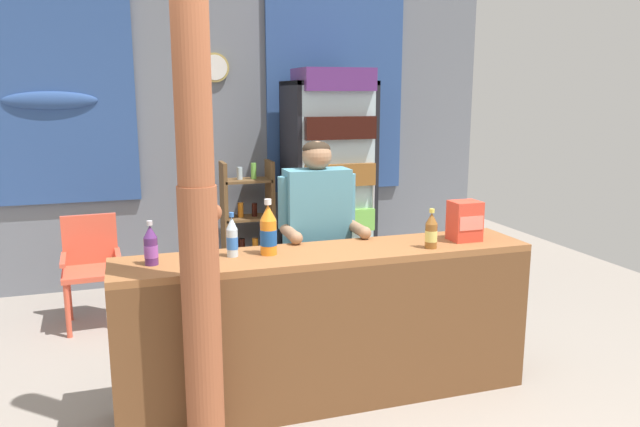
% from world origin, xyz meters
% --- Properties ---
extents(ground_plane, '(8.01, 8.01, 0.00)m').
position_xyz_m(ground_plane, '(0.00, 1.23, 0.00)').
color(ground_plane, gray).
extents(back_wall_curtained, '(5.34, 0.22, 2.86)m').
position_xyz_m(back_wall_curtained, '(-0.03, 3.13, 1.48)').
color(back_wall_curtained, slate).
rests_on(back_wall_curtained, ground).
extents(stall_counter, '(2.44, 0.48, 0.92)m').
position_xyz_m(stall_counter, '(0.13, 0.36, 0.55)').
color(stall_counter, '#935B33').
rests_on(stall_counter, ground).
extents(timber_post, '(0.21, 0.19, 2.79)m').
position_xyz_m(timber_post, '(-0.64, 0.07, 1.34)').
color(timber_post, '#995133').
rests_on(timber_post, ground).
extents(drink_fridge, '(0.77, 0.71, 2.03)m').
position_xyz_m(drink_fridge, '(0.87, 2.57, 1.11)').
color(drink_fridge, black).
rests_on(drink_fridge, ground).
extents(bottle_shelf_rack, '(0.48, 0.28, 1.19)m').
position_xyz_m(bottle_shelf_rack, '(0.12, 2.77, 0.62)').
color(bottle_shelf_rack, brown).
rests_on(bottle_shelf_rack, ground).
extents(plastic_lawn_chair, '(0.46, 0.46, 0.86)m').
position_xyz_m(plastic_lawn_chair, '(-1.25, 2.19, 0.49)').
color(plastic_lawn_chair, '#E5563D').
rests_on(plastic_lawn_chair, ground).
extents(shopkeeper, '(0.53, 0.42, 1.52)m').
position_xyz_m(shopkeeper, '(0.22, 0.92, 0.96)').
color(shopkeeper, '#28282D').
rests_on(shopkeeper, ground).
extents(soda_bottle_orange_soda, '(0.10, 0.10, 0.32)m').
position_xyz_m(soda_bottle_orange_soda, '(-0.21, 0.49, 1.05)').
color(soda_bottle_orange_soda, orange).
rests_on(soda_bottle_orange_soda, stall_counter).
extents(soda_bottle_iced_tea, '(0.07, 0.07, 0.24)m').
position_xyz_m(soda_bottle_iced_tea, '(0.73, 0.33, 1.02)').
color(soda_bottle_iced_tea, brown).
rests_on(soda_bottle_iced_tea, stall_counter).
extents(soda_bottle_water, '(0.06, 0.06, 0.25)m').
position_xyz_m(soda_bottle_water, '(-0.41, 0.51, 1.03)').
color(soda_bottle_water, silver).
rests_on(soda_bottle_water, stall_counter).
extents(soda_bottle_grape_soda, '(0.07, 0.07, 0.24)m').
position_xyz_m(soda_bottle_grape_soda, '(-0.85, 0.47, 1.02)').
color(soda_bottle_grape_soda, '#56286B').
rests_on(soda_bottle_grape_soda, stall_counter).
extents(snack_box_crackers, '(0.18, 0.16, 0.25)m').
position_xyz_m(snack_box_crackers, '(1.02, 0.44, 1.04)').
color(snack_box_crackers, '#E5422D').
rests_on(snack_box_crackers, stall_counter).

